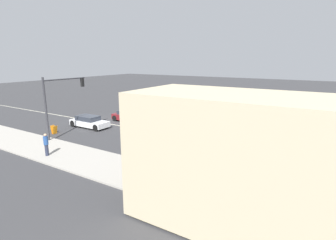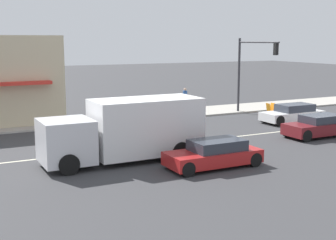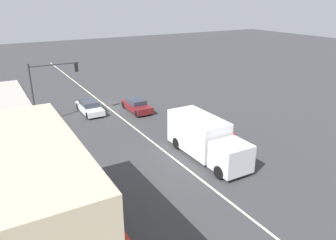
{
  "view_description": "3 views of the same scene",
  "coord_description": "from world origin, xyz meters",
  "px_view_note": "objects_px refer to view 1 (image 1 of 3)",
  "views": [
    {
      "loc": [
        21.17,
        22.27,
        7.28
      ],
      "look_at": [
        0.17,
        9.41,
        1.48
      ],
      "focal_mm": 28.0,
      "sensor_mm": 36.0,
      "label": 1
    },
    {
      "loc": [
        -21.98,
        22.7,
        5.58
      ],
      "look_at": [
        -0.11,
        11.46,
        1.36
      ],
      "focal_mm": 50.0,
      "sensor_mm": 36.0,
      "label": 2
    },
    {
      "loc": [
        11.21,
        32.34,
        11.18
      ],
      "look_at": [
        -1.33,
        10.66,
        1.77
      ],
      "focal_mm": 35.0,
      "sensor_mm": 36.0,
      "label": 3
    }
  ],
  "objects_px": {
    "pedestrian": "(46,144)",
    "sedan_maroon": "(129,116)",
    "hatchback_red": "(210,121)",
    "traffic_signal_main": "(59,96)",
    "warning_aframe_sign": "(54,130)",
    "van_white": "(89,122)",
    "delivery_truck": "(228,122)"
  },
  "relations": [
    {
      "from": "pedestrian",
      "to": "sedan_maroon",
      "type": "distance_m",
      "value": 12.41
    },
    {
      "from": "pedestrian",
      "to": "hatchback_red",
      "type": "distance_m",
      "value": 16.56
    },
    {
      "from": "traffic_signal_main",
      "to": "warning_aframe_sign",
      "type": "xyz_separation_m",
      "value": [
        -0.33,
        -1.72,
        -3.47
      ]
    },
    {
      "from": "traffic_signal_main",
      "to": "sedan_maroon",
      "type": "xyz_separation_m",
      "value": [
        -8.32,
        1.24,
        -3.27
      ]
    },
    {
      "from": "sedan_maroon",
      "to": "hatchback_red",
      "type": "xyz_separation_m",
      "value": [
        -2.8,
        9.07,
        -0.03
      ]
    },
    {
      "from": "warning_aframe_sign",
      "to": "hatchback_red",
      "type": "xyz_separation_m",
      "value": [
        -10.79,
        12.02,
        0.17
      ]
    },
    {
      "from": "sedan_maroon",
      "to": "van_white",
      "type": "distance_m",
      "value": 4.82
    },
    {
      "from": "warning_aframe_sign",
      "to": "hatchback_red",
      "type": "height_order",
      "value": "hatchback_red"
    },
    {
      "from": "pedestrian",
      "to": "hatchback_red",
      "type": "relative_size",
      "value": 0.4
    },
    {
      "from": "sedan_maroon",
      "to": "hatchback_red",
      "type": "distance_m",
      "value": 9.49
    },
    {
      "from": "hatchback_red",
      "to": "delivery_truck",
      "type": "bearing_deg",
      "value": 46.15
    },
    {
      "from": "delivery_truck",
      "to": "pedestrian",
      "type": "bearing_deg",
      "value": -38.89
    },
    {
      "from": "warning_aframe_sign",
      "to": "sedan_maroon",
      "type": "bearing_deg",
      "value": 159.73
    },
    {
      "from": "pedestrian",
      "to": "delivery_truck",
      "type": "relative_size",
      "value": 0.23
    },
    {
      "from": "hatchback_red",
      "to": "pedestrian",
      "type": "bearing_deg",
      "value": -24.82
    },
    {
      "from": "pedestrian",
      "to": "traffic_signal_main",
      "type": "bearing_deg",
      "value": -139.31
    },
    {
      "from": "traffic_signal_main",
      "to": "sedan_maroon",
      "type": "bearing_deg",
      "value": 171.56
    },
    {
      "from": "pedestrian",
      "to": "van_white",
      "type": "bearing_deg",
      "value": -152.49
    },
    {
      "from": "delivery_truck",
      "to": "sedan_maroon",
      "type": "height_order",
      "value": "delivery_truck"
    },
    {
      "from": "traffic_signal_main",
      "to": "van_white",
      "type": "relative_size",
      "value": 1.26
    },
    {
      "from": "hatchback_red",
      "to": "sedan_maroon",
      "type": "bearing_deg",
      "value": -72.84
    },
    {
      "from": "pedestrian",
      "to": "delivery_truck",
      "type": "bearing_deg",
      "value": 141.11
    },
    {
      "from": "pedestrian",
      "to": "van_white",
      "type": "relative_size",
      "value": 0.39
    },
    {
      "from": "traffic_signal_main",
      "to": "warning_aframe_sign",
      "type": "height_order",
      "value": "traffic_signal_main"
    },
    {
      "from": "traffic_signal_main",
      "to": "pedestrian",
      "type": "relative_size",
      "value": 3.25
    },
    {
      "from": "traffic_signal_main",
      "to": "pedestrian",
      "type": "bearing_deg",
      "value": 40.69
    },
    {
      "from": "traffic_signal_main",
      "to": "hatchback_red",
      "type": "relative_size",
      "value": 1.31
    },
    {
      "from": "warning_aframe_sign",
      "to": "delivery_truck",
      "type": "bearing_deg",
      "value": 118.16
    },
    {
      "from": "traffic_signal_main",
      "to": "van_white",
      "type": "distance_m",
      "value": 5.17
    },
    {
      "from": "traffic_signal_main",
      "to": "pedestrian",
      "type": "xyz_separation_m",
      "value": [
        3.9,
        3.35,
        -2.87
      ]
    },
    {
      "from": "traffic_signal_main",
      "to": "warning_aframe_sign",
      "type": "relative_size",
      "value": 6.69
    },
    {
      "from": "hatchback_red",
      "to": "warning_aframe_sign",
      "type": "bearing_deg",
      "value": -48.07
    }
  ]
}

